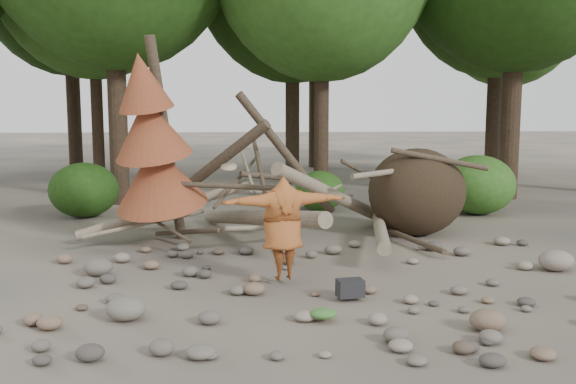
{
  "coord_description": "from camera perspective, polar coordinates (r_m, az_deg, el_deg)",
  "views": [
    {
      "loc": [
        -1.23,
        -9.79,
        2.94
      ],
      "look_at": [
        -0.49,
        1.5,
        1.4
      ],
      "focal_mm": 40.0,
      "sensor_mm": 36.0,
      "label": 1
    }
  ],
  "objects": [
    {
      "name": "cloth_green",
      "position": [
        8.92,
        3.15,
        -11.04
      ],
      "size": [
        0.37,
        0.31,
        0.14
      ],
      "primitive_type": "ellipsoid",
      "color": "#396F2C",
      "rests_on": "ground"
    },
    {
      "name": "boulder_mid_right",
      "position": [
        12.45,
        22.73,
        -5.64
      ],
      "size": [
        0.62,
        0.56,
        0.37
      ],
      "primitive_type": "ellipsoid",
      "color": "gray",
      "rests_on": "ground"
    },
    {
      "name": "frisbee_thrower",
      "position": [
        10.52,
        -0.47,
        -3.24
      ],
      "size": [
        2.17,
        0.96,
        1.96
      ],
      "color": "#A15324",
      "rests_on": "ground"
    },
    {
      "name": "cloth_orange",
      "position": [
        8.96,
        3.25,
        -11.04
      ],
      "size": [
        0.3,
        0.25,
        0.11
      ],
      "primitive_type": "ellipsoid",
      "color": "#BA7920",
      "rests_on": "ground"
    },
    {
      "name": "ground",
      "position": [
        10.3,
        3.33,
        -8.86
      ],
      "size": [
        120.0,
        120.0,
        0.0
      ],
      "primitive_type": "plane",
      "color": "#514C44",
      "rests_on": "ground"
    },
    {
      "name": "boulder_front_left",
      "position": [
        9.22,
        -14.19,
        -10.0
      ],
      "size": [
        0.55,
        0.5,
        0.33
      ],
      "primitive_type": "ellipsoid",
      "color": "slate",
      "rests_on": "ground"
    },
    {
      "name": "dead_conifer",
      "position": [
        13.32,
        -11.89,
        4.02
      ],
      "size": [
        2.06,
        2.16,
        4.35
      ],
      "color": "#4C3F30",
      "rests_on": "ground"
    },
    {
      "name": "deadfall_pile",
      "position": [
        14.53,
        9.23,
        -0.21
      ],
      "size": [
        8.55,
        5.24,
        3.3
      ],
      "color": "#332619",
      "rests_on": "ground"
    },
    {
      "name": "boulder_mid_left",
      "position": [
        11.66,
        -16.53,
        -6.41
      ],
      "size": [
        0.51,
        0.46,
        0.31
      ],
      "primitive_type": "ellipsoid",
      "color": "#665F56",
      "rests_on": "ground"
    },
    {
      "name": "bush_mid",
      "position": [
        17.86,
        2.83,
        0.09
      ],
      "size": [
        1.4,
        1.4,
        1.12
      ],
      "primitive_type": "ellipsoid",
      "color": "#2B5719",
      "rests_on": "ground"
    },
    {
      "name": "bush_left",
      "position": [
        17.66,
        -17.69,
        0.17
      ],
      "size": [
        1.8,
        1.8,
        1.44
      ],
      "primitive_type": "ellipsoid",
      "color": "#204512",
      "rests_on": "ground"
    },
    {
      "name": "boulder_front_right",
      "position": [
        8.95,
        17.33,
        -10.83
      ],
      "size": [
        0.48,
        0.43,
        0.29
      ],
      "primitive_type": "ellipsoid",
      "color": "brown",
      "rests_on": "ground"
    },
    {
      "name": "backpack",
      "position": [
        9.87,
        5.54,
        -8.82
      ],
      "size": [
        0.43,
        0.33,
        0.26
      ],
      "primitive_type": "cube",
      "rotation": [
        0.0,
        0.0,
        0.17
      ],
      "color": "black",
      "rests_on": "ground"
    },
    {
      "name": "bush_right",
      "position": [
        18.04,
        16.51,
        0.62
      ],
      "size": [
        2.0,
        2.0,
        1.6
      ],
      "primitive_type": "ellipsoid",
      "color": "#356720",
      "rests_on": "ground"
    }
  ]
}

